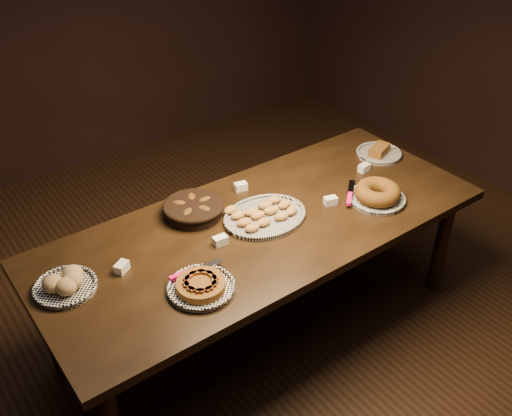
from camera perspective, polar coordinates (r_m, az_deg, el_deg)
ground at (r=3.47m, az=0.65°, el=-11.61°), size 5.00×5.00×0.00m
buffet_table at (r=3.02m, az=0.73°, el=-2.62°), size 2.40×1.00×0.75m
apple_tart_plate at (r=2.57m, az=-5.54°, el=-7.77°), size 0.33×0.31×0.06m
madeleine_platter at (r=3.00m, az=0.80°, el=-0.72°), size 0.46×0.37×0.05m
bundt_cake_plate at (r=3.19m, az=12.02°, el=1.37°), size 0.35×0.38×0.10m
croissant_basket at (r=3.02m, az=-6.27°, el=-0.01°), size 0.39×0.39×0.08m
bread_roll_plate at (r=2.69m, az=-18.49°, el=-7.19°), size 0.28×0.28×0.09m
loaf_plate at (r=3.66m, az=12.19°, el=5.45°), size 0.28×0.28×0.06m
tent_cards at (r=3.04m, az=0.63°, el=-0.13°), size 1.64×0.47×0.04m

